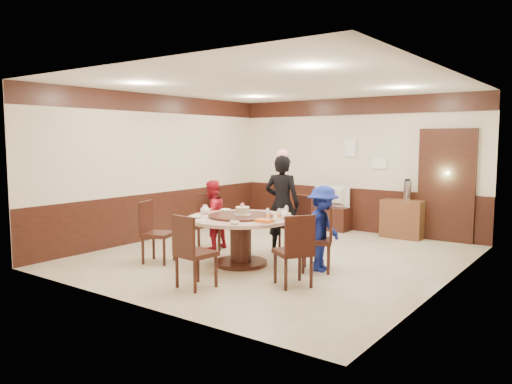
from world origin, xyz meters
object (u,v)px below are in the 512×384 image
Objects in this scene: shrimp_platter at (264,222)px; thermos at (407,191)px; person_red at (212,215)px; birthday_cake at (242,211)px; person_standing at (282,204)px; tv_stand at (330,218)px; person_blue at (323,229)px; side_cabinet at (402,219)px; banquet_table at (241,231)px; television at (330,196)px.

shrimp_platter is 3.92m from thermos.
person_red is 4.72× the size of birthday_cake.
person_standing is at bearing 113.72° from shrimp_platter.
tv_stand is (0.79, 2.95, -0.36)m from person_red.
thermos is (0.15, 3.13, 0.31)m from person_blue.
birthday_cake is (1.11, -0.54, 0.23)m from person_red.
thermos is (1.33, 3.52, 0.10)m from birthday_cake.
person_blue is 1.58× the size of side_cabinet.
person_red is 3.87m from thermos.
banquet_table is 6.34× the size of birthday_cake.
person_standing is at bearing -81.67° from tv_stand.
person_red reaches higher than tv_stand.
birthday_cake is at bearing -84.77° from tv_stand.
television is at bearing -95.77° from person_standing.
side_cabinet reaches higher than tv_stand.
person_blue is 3.45m from television.
television is at bearing 95.09° from banquet_table.
thermos is at bearing 0.00° from side_cabinet.
birthday_cake is (-1.19, -0.39, 0.21)m from person_blue.
person_standing is at bearing -116.32° from side_cabinet.
person_standing reaches higher than television.
banquet_table reaches higher than tv_stand.
person_standing is 1.06m from birthday_cake.
person_standing is 2.08× the size of television.
side_cabinet is at bearing 70.39° from birthday_cake.
television is at bearing 104.21° from shrimp_platter.
banquet_table is 0.31m from birthday_cake.
person_blue is 4.21× the size of shrimp_platter.
thermos reaches higher than television.
television reaches higher than tv_stand.
person_blue is at bearing 113.29° from television.
television is at bearing -178.91° from side_cabinet.
person_standing is 4.41× the size of thermos.
birthday_cake is at bearing 152.56° from shrimp_platter.
person_blue is 3.15m from thermos.
banquet_table is 4.32× the size of thermos.
shrimp_platter is (0.61, -1.40, -0.06)m from person_standing.
person_standing reaches higher than person_red.
person_standing is 1.28m from person_red.
person_blue is (1.15, -0.66, -0.21)m from person_standing.
shrimp_platter is 3.99m from tv_stand.
person_blue is 1.27m from birthday_cake.
person_standing is at bearing 60.39° from person_blue.
person_standing reaches higher than tv_stand.
person_blue is at bearing 18.41° from birthday_cake.
television is (-0.32, 3.49, -0.11)m from birthday_cake.
birthday_cake is 0.32× the size of television.
thermos is (1.30, 2.46, 0.10)m from person_standing.
banquet_table is at bearing 110.41° from person_blue.
person_red is at bearing 72.48° from television.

